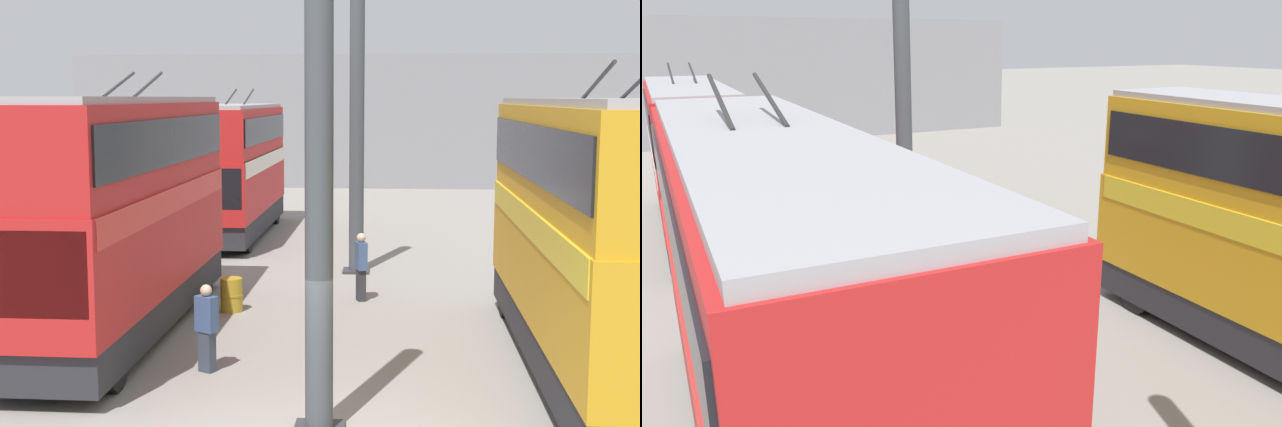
% 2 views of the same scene
% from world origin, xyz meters
% --- Properties ---
extents(depot_back_wall, '(0.50, 36.00, 7.77)m').
position_xyz_m(depot_back_wall, '(39.17, 0.00, 3.88)').
color(depot_back_wall, gray).
rests_on(depot_back_wall, ground_plane).
extents(support_column_far, '(0.80, 0.80, 8.44)m').
position_xyz_m(support_column_far, '(13.72, 0.00, 4.10)').
color(support_column_far, '#42474C').
rests_on(support_column_far, ground_plane).
extents(bus_right_near, '(10.78, 2.54, 5.93)m').
position_xyz_m(bus_right_near, '(6.18, 4.95, 3.02)').
color(bus_right_near, black).
rests_on(bus_right_near, ground_plane).
extents(bus_right_far, '(10.23, 2.54, 5.65)m').
position_xyz_m(bus_right_far, '(20.47, 4.95, 2.87)').
color(bus_right_far, black).
rests_on(bus_right_far, ground_plane).
extents(person_aisle_midway, '(0.47, 0.36, 1.79)m').
position_xyz_m(person_aisle_midway, '(9.86, -0.30, 0.96)').
color(person_aisle_midway, '#2D2D33').
rests_on(person_aisle_midway, ground_plane).
extents(oil_drum, '(0.58, 0.58, 0.84)m').
position_xyz_m(oil_drum, '(8.42, 2.87, 0.42)').
color(oil_drum, '#B28E23').
rests_on(oil_drum, ground_plane).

